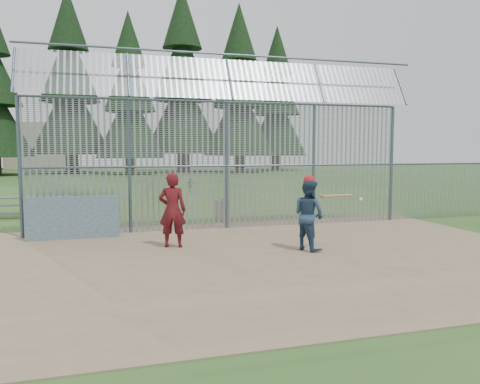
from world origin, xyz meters
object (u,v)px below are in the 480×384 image
object	(u,v)px
dugout_wall	(73,218)
trash_can	(222,210)
onlooker	(172,210)
bleacher	(30,206)
batter	(309,215)

from	to	relation	value
dugout_wall	trash_can	xyz separation A→B (m)	(4.86, 2.24, -0.24)
trash_can	onlooker	bearing A→B (deg)	-119.64
onlooker	bleacher	xyz separation A→B (m)	(-4.36, 7.04, -0.56)
dugout_wall	onlooker	bearing A→B (deg)	-36.73
dugout_wall	onlooker	world-z (taller)	onlooker
onlooker	bleacher	world-z (taller)	onlooker
onlooker	trash_can	xyz separation A→B (m)	(2.34, 4.11, -0.59)
bleacher	onlooker	bearing A→B (deg)	-58.25
dugout_wall	trash_can	bearing A→B (deg)	24.73
batter	bleacher	world-z (taller)	batter
onlooker	trash_can	world-z (taller)	onlooker
batter	onlooker	distance (m)	3.45
onlooker	dugout_wall	bearing A→B (deg)	-21.36
batter	trash_can	bearing A→B (deg)	-12.08
trash_can	batter	bearing A→B (deg)	-80.86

